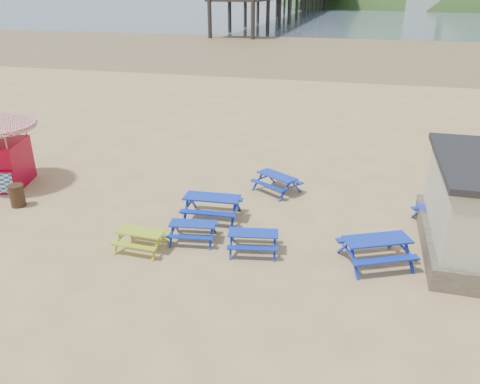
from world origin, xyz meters
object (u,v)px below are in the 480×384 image
(picnic_table_blue_b, at_px, (277,183))
(litter_bin, at_px, (17,195))
(picnic_table_yellow, at_px, (141,240))
(picnic_table_blue_a, at_px, (212,207))

(picnic_table_blue_b, distance_m, litter_bin, 10.37)
(picnic_table_blue_b, height_order, litter_bin, litter_bin)
(picnic_table_yellow, bearing_deg, litter_bin, 165.66)
(picnic_table_blue_b, xyz_separation_m, litter_bin, (-9.56, -4.03, 0.08))
(picnic_table_blue_a, xyz_separation_m, picnic_table_blue_b, (1.86, 3.04, -0.06))
(picnic_table_blue_b, distance_m, picnic_table_yellow, 6.73)
(picnic_table_blue_a, bearing_deg, picnic_table_blue_b, 54.75)
(picnic_table_yellow, xyz_separation_m, litter_bin, (-6.15, 1.78, 0.12))
(picnic_table_blue_a, relative_size, picnic_table_yellow, 1.35)
(picnic_table_blue_a, relative_size, picnic_table_blue_b, 0.96)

